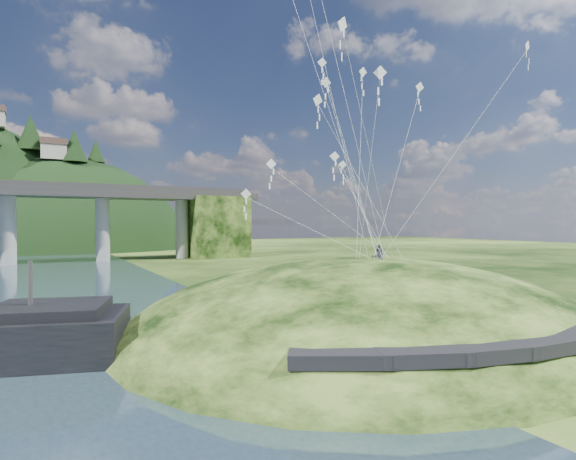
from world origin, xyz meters
TOP-DOWN VIEW (x-y plane):
  - ground at (0.00, 0.00)m, footprint 320.00×320.00m
  - grass_hill at (8.00, 2.00)m, footprint 36.00×32.00m
  - footpath at (7.46, -9.74)m, footprint 22.29×5.84m
  - wooden_dock at (-5.67, 5.09)m, footprint 14.96×3.92m
  - kite_flyers at (10.03, 2.98)m, footprint 2.45×2.85m
  - kite_swarm at (6.23, 3.10)m, footprint 18.90×15.32m

SIDE VIEW (x-z plane):
  - grass_hill at x=8.00m, z-range -8.00..5.00m
  - ground at x=0.00m, z-range 0.00..0.00m
  - wooden_dock at x=-5.67m, z-range -0.06..0.99m
  - footpath at x=7.46m, z-range 1.67..2.50m
  - kite_flyers at x=10.03m, z-range 4.90..6.78m
  - kite_swarm at x=6.23m, z-range 7.95..26.60m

